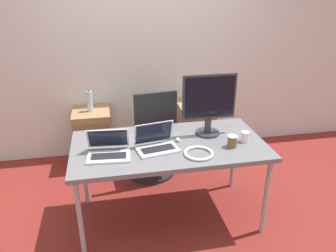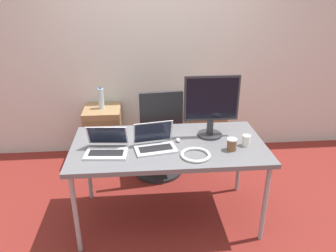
# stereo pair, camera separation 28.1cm
# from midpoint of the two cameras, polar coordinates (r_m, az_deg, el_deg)

# --- Properties ---
(ground_plane) EXTENTS (14.00, 14.00, 0.00)m
(ground_plane) POSITION_cam_midpoint_polar(r_m,az_deg,el_deg) (3.26, -2.41, -15.44)
(ground_plane) COLOR maroon
(wall_back) EXTENTS (10.00, 0.05, 2.60)m
(wall_back) POSITION_cam_midpoint_polar(r_m,az_deg,el_deg) (4.06, -6.06, 12.82)
(wall_back) COLOR silver
(wall_back) RESTS_ON ground_plane
(desk) EXTENTS (1.67, 0.86, 0.78)m
(desk) POSITION_cam_midpoint_polar(r_m,az_deg,el_deg) (2.86, -2.65, -4.06)
(desk) COLOR slate
(desk) RESTS_ON ground_plane
(office_chair) EXTENTS (0.56, 0.58, 1.07)m
(office_chair) POSITION_cam_midpoint_polar(r_m,az_deg,el_deg) (3.67, -5.04, -3.29)
(office_chair) COLOR #232326
(office_chair) RESTS_ON ground_plane
(cabinet_left) EXTENTS (0.43, 0.47, 0.68)m
(cabinet_left) POSITION_cam_midpoint_polar(r_m,az_deg,el_deg) (4.10, -14.79, -1.94)
(cabinet_left) COLOR #99754C
(cabinet_left) RESTS_ON ground_plane
(cabinet_right) EXTENTS (0.43, 0.47, 0.68)m
(cabinet_right) POSITION_cam_midpoint_polar(r_m,az_deg,el_deg) (4.19, 2.71, -0.54)
(cabinet_right) COLOR #99754C
(cabinet_right) RESTS_ON ground_plane
(water_bottle) EXTENTS (0.06, 0.06, 0.26)m
(water_bottle) POSITION_cam_midpoint_polar(r_m,az_deg,el_deg) (3.93, -15.49, 4.18)
(water_bottle) COLOR silver
(water_bottle) RESTS_ON cabinet_left
(laptop_left) EXTENTS (0.36, 0.31, 0.20)m
(laptop_left) POSITION_cam_midpoint_polar(r_m,az_deg,el_deg) (2.70, -13.30, -4.24)
(laptop_left) COLOR silver
(laptop_left) RESTS_ON desk
(laptop_right) EXTENTS (0.37, 0.31, 0.21)m
(laptop_right) POSITION_cam_midpoint_polar(r_m,az_deg,el_deg) (2.74, -4.97, -3.18)
(laptop_right) COLOR silver
(laptop_right) RESTS_ON desk
(monitor) EXTENTS (0.48, 0.22, 0.56)m
(monitor) POSITION_cam_midpoint_polar(r_m,az_deg,el_deg) (2.91, 4.42, 3.92)
(monitor) COLOR #2D2D33
(monitor) RESTS_ON desk
(mouse) EXTENTS (0.04, 0.06, 0.03)m
(mouse) POSITION_cam_midpoint_polar(r_m,az_deg,el_deg) (2.87, -1.06, -2.45)
(mouse) COLOR silver
(mouse) RESTS_ON desk
(coffee_cup_white) EXTENTS (0.07, 0.07, 0.09)m
(coffee_cup_white) POSITION_cam_midpoint_polar(r_m,az_deg,el_deg) (2.90, 10.59, -1.93)
(coffee_cup_white) COLOR white
(coffee_cup_white) RESTS_ON desk
(coffee_cup_brown) EXTENTS (0.08, 0.08, 0.10)m
(coffee_cup_brown) POSITION_cam_midpoint_polar(r_m,az_deg,el_deg) (2.79, 8.31, -2.72)
(coffee_cup_brown) COLOR brown
(coffee_cup_brown) RESTS_ON desk
(cable_coil) EXTENTS (0.24, 0.24, 0.02)m
(cable_coil) POSITION_cam_midpoint_polar(r_m,az_deg,el_deg) (2.66, 2.34, -4.84)
(cable_coil) COLOR white
(cable_coil) RESTS_ON desk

